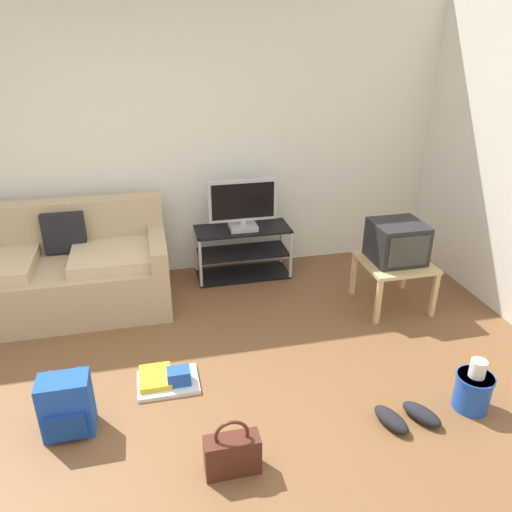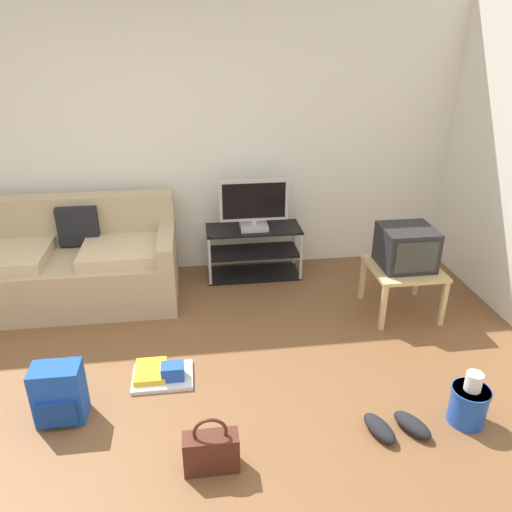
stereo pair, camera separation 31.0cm
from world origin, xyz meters
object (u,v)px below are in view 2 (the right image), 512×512
object	(u,v)px
flat_tv	(254,205)
cleaning_bucket	(469,402)
couch	(70,265)
crt_tv	(406,247)
tv_stand	(254,252)
backpack	(59,394)
sneakers_pair	(396,427)
handbag	(211,451)
floor_tray	(162,374)
side_table	(403,273)

from	to	relation	value
flat_tv	cleaning_bucket	bearing A→B (deg)	-63.75
couch	cleaning_bucket	bearing A→B (deg)	-35.25
crt_tv	cleaning_bucket	distance (m)	1.45
tv_stand	backpack	xyz separation A→B (m)	(-1.48, -1.86, -0.06)
crt_tv	sneakers_pair	distance (m)	1.63
sneakers_pair	tv_stand	bearing A→B (deg)	104.97
backpack	couch	bearing A→B (deg)	77.72
handbag	cleaning_bucket	bearing A→B (deg)	5.65
flat_tv	cleaning_bucket	xyz separation A→B (m)	(1.09, -2.21, -0.60)
backpack	floor_tray	distance (m)	0.71
crt_tv	sneakers_pair	world-z (taller)	crt_tv
flat_tv	floor_tray	xyz separation A→B (m)	(-0.86, -1.53, -0.71)
cleaning_bucket	side_table	bearing A→B (deg)	85.61
flat_tv	backpack	size ratio (longest dim) A/B	1.68
couch	flat_tv	xyz separation A→B (m)	(1.71, 0.23, 0.42)
tv_stand	backpack	distance (m)	2.38
sneakers_pair	floor_tray	xyz separation A→B (m)	(-1.47, 0.71, -0.00)
couch	backpack	distance (m)	1.63
side_table	floor_tray	size ratio (longest dim) A/B	1.36
sneakers_pair	handbag	bearing A→B (deg)	-173.77
tv_stand	side_table	distance (m)	1.48
crt_tv	floor_tray	distance (m)	2.24
backpack	crt_tv	bearing A→B (deg)	0.02
couch	cleaning_bucket	world-z (taller)	couch
couch	side_table	size ratio (longest dim) A/B	3.26
couch	side_table	distance (m)	2.97
tv_stand	crt_tv	xyz separation A→B (m)	(1.19, -0.86, 0.36)
sneakers_pair	side_table	bearing A→B (deg)	67.13
flat_tv	side_table	xyz separation A→B (m)	(1.19, -0.85, -0.37)
tv_stand	side_table	world-z (taller)	tv_stand
backpack	flat_tv	bearing A→B (deg)	30.65
backpack	sneakers_pair	world-z (taller)	backpack
side_table	floor_tray	bearing A→B (deg)	-161.79
side_table	sneakers_pair	world-z (taller)	side_table
tv_stand	flat_tv	bearing A→B (deg)	-90.00
side_table	floor_tray	xyz separation A→B (m)	(-2.05, -0.68, -0.34)
tv_stand	floor_tray	bearing A→B (deg)	-119.08
couch	tv_stand	bearing A→B (deg)	8.33
cleaning_bucket	sneakers_pair	bearing A→B (deg)	-175.76
cleaning_bucket	couch	bearing A→B (deg)	144.75
side_table	crt_tv	size ratio (longest dim) A/B	1.35
flat_tv	side_table	bearing A→B (deg)	-35.56
tv_stand	sneakers_pair	distance (m)	2.35
crt_tv	couch	bearing A→B (deg)	168.18
crt_tv	cleaning_bucket	world-z (taller)	crt_tv
side_table	crt_tv	bearing A→B (deg)	90.00
tv_stand	crt_tv	world-z (taller)	crt_tv
handbag	sneakers_pair	distance (m)	1.16
flat_tv	crt_tv	distance (m)	1.46
side_table	sneakers_pair	bearing A→B (deg)	-112.87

